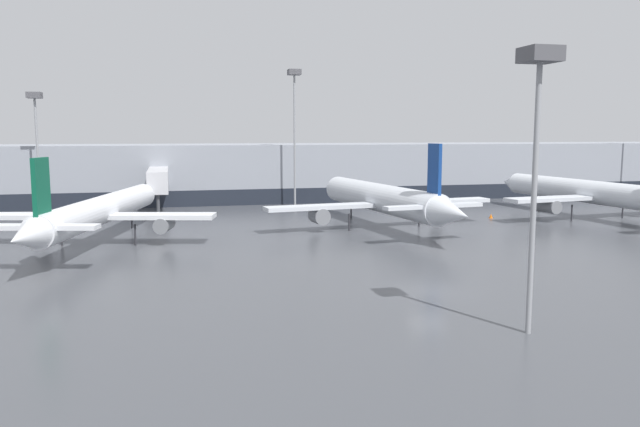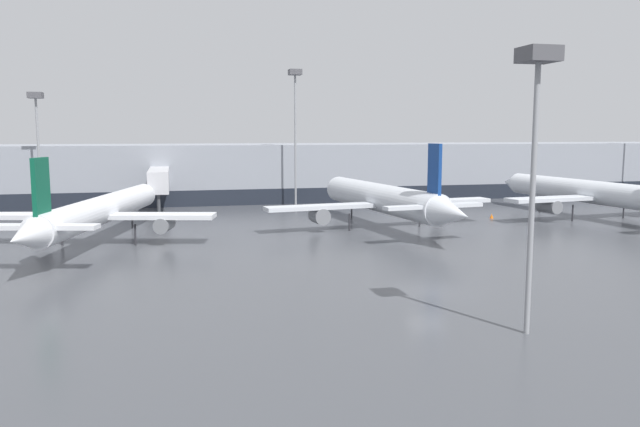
{
  "view_description": "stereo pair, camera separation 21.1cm",
  "coord_description": "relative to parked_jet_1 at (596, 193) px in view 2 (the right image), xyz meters",
  "views": [
    {
      "loc": [
        -17.1,
        -39.32,
        10.93
      ],
      "look_at": [
        -2.97,
        19.66,
        3.0
      ],
      "focal_mm": 35.0,
      "sensor_mm": 36.0,
      "label": 1
    },
    {
      "loc": [
        -16.89,
        -39.37,
        10.93
      ],
      "look_at": [
        -2.97,
        19.66,
        3.0
      ],
      "focal_mm": 35.0,
      "sensor_mm": 36.0,
      "label": 2
    }
  ],
  "objects": [
    {
      "name": "parked_jet_3",
      "position": [
        -58.95,
        -4.48,
        -0.04
      ],
      "size": [
        22.38,
        35.32,
        9.0
      ],
      "rotation": [
        0.0,
        0.0,
        1.33
      ],
      "color": "silver",
      "rests_on": "ground_plane"
    },
    {
      "name": "terminal_building",
      "position": [
        -35.06,
        33.07,
        1.18
      ],
      "size": [
        160.0,
        29.93,
        9.0
      ],
      "color": "gray",
      "rests_on": "ground_plane"
    },
    {
      "name": "apron_light_mast_6",
      "position": [
        -33.31,
        -38.74,
        9.03
      ],
      "size": [
        1.8,
        1.8,
        15.31
      ],
      "color": "gray",
      "rests_on": "ground_plane"
    },
    {
      "name": "traffic_cone_1",
      "position": [
        -12.39,
        3.54,
        -3.02
      ],
      "size": [
        0.47,
        0.47,
        0.6
      ],
      "color": "orange",
      "rests_on": "ground_plane"
    },
    {
      "name": "parked_jet_2",
      "position": [
        -28.53,
        -0.8,
        -0.0
      ],
      "size": [
        27.96,
        33.94,
        9.84
      ],
      "rotation": [
        0.0,
        0.0,
        1.7
      ],
      "color": "silver",
      "rests_on": "ground_plane"
    },
    {
      "name": "apron_light_mast_3",
      "position": [
        -34.33,
        21.87,
        12.23
      ],
      "size": [
        1.8,
        1.8,
        19.92
      ],
      "color": "gray",
      "rests_on": "ground_plane"
    },
    {
      "name": "parked_jet_1",
      "position": [
        0.0,
        0.0,
        0.0
      ],
      "size": [
        25.47,
        37.23,
        10.39
      ],
      "rotation": [
        0.0,
        0.0,
        1.68
      ],
      "color": "silver",
      "rests_on": "ground_plane"
    },
    {
      "name": "ground_plane",
      "position": [
        -34.98,
        -28.85,
        -3.31
      ],
      "size": [
        320.0,
        320.0,
        0.0
      ],
      "primitive_type": "plane",
      "color": "#424449"
    },
    {
      "name": "apron_light_mast_5",
      "position": [
        -69.24,
        21.4,
        9.63
      ],
      "size": [
        1.8,
        1.8,
        16.15
      ],
      "color": "gray",
      "rests_on": "ground_plane"
    }
  ]
}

